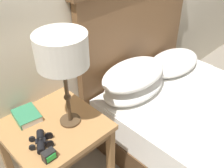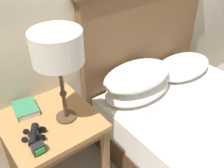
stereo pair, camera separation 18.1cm
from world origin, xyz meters
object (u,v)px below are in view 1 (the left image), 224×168
nightstand (54,135)px  bed (216,133)px  book_on_nightstand (26,116)px  alarm_clock (49,155)px  table_lamp (62,52)px  binoculars_pair (41,141)px

nightstand → bed: size_ratio=0.33×
bed → book_on_nightstand: bearing=144.3°
book_on_nightstand → alarm_clock: bearing=-101.7°
alarm_clock → table_lamp: bearing=31.5°
table_lamp → book_on_nightstand: size_ratio=2.99×
alarm_clock → book_on_nightstand: bearing=78.3°
nightstand → binoculars_pair: binoculars_pair is taller
table_lamp → alarm_clock: table_lamp is taller
nightstand → alarm_clock: 0.29m
nightstand → book_on_nightstand: book_on_nightstand is taller
binoculars_pair → table_lamp: bearing=8.9°
book_on_nightstand → alarm_clock: alarm_clock is taller
nightstand → alarm_clock: alarm_clock is taller
table_lamp → binoculars_pair: bearing=-171.1°
nightstand → table_lamp: table_lamp is taller
nightstand → binoculars_pair: size_ratio=4.17×
table_lamp → alarm_clock: size_ratio=8.49×
bed → table_lamp: size_ratio=3.43×
nightstand → book_on_nightstand: 0.21m
book_on_nightstand → table_lamp: bearing=-50.3°
book_on_nightstand → alarm_clock: (-0.08, -0.38, 0.01)m
binoculars_pair → nightstand: bearing=33.9°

